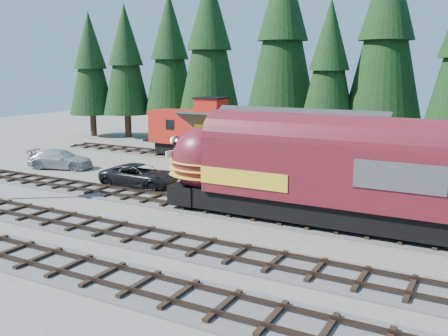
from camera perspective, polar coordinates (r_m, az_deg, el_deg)
The scene contains 10 objects.
ground at distance 25.14m, azimuth -2.54°, elevation -7.44°, with size 120.00×120.00×0.00m, color #6B665B.
track_siding at distance 25.72m, azimuth 22.10°, elevation -7.71°, with size 68.00×3.20×0.33m.
track_main_south at distance 20.14m, azimuth 19.96°, elevation -12.87°, with size 68.00×3.20×0.33m.
track_spur at distance 45.10m, azimuth -1.56°, elevation 1.10°, with size 32.00×3.20×0.33m.
depot at distance 33.61m, azimuth 6.74°, elevation 2.50°, with size 12.80×7.00×5.30m.
conifer_backdrop at distance 46.27m, azimuth 19.91°, elevation 13.02°, with size 80.62×22.38×17.18m.
locomotive at distance 26.52m, azimuth 8.19°, elevation -0.77°, with size 16.21×3.22×4.41m.
caboose at distance 45.16m, azimuth -2.51°, elevation 4.30°, with size 9.85×2.86×5.12m.
pickup_truck_a at distance 35.08m, azimuth -9.59°, elevation -0.84°, with size 2.57×5.57×1.55m, color black.
pickup_truck_b at distance 42.89m, azimuth -18.21°, elevation 0.96°, with size 2.17×5.33×1.55m, color #A9ABB1.
Camera 1 is at (12.39, -20.32, 8.10)m, focal length 40.00 mm.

